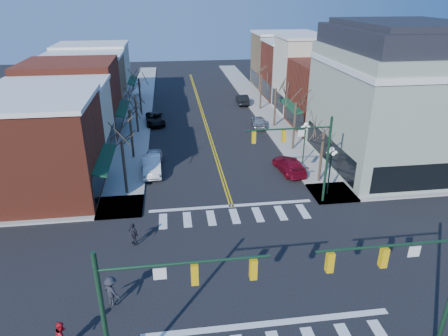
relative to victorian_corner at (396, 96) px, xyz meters
name	(u,v)px	position (x,y,z in m)	size (l,w,h in m)	color
ground	(251,267)	(-16.50, -14.50, -6.66)	(160.00, 160.00, 0.00)	black
sidewalk_left	(131,154)	(-25.25, 5.50, -6.58)	(3.50, 70.00, 0.15)	#9E9B93
sidewalk_right	(293,146)	(-7.75, 5.50, -6.58)	(3.50, 70.00, 0.15)	#9E9B93
bldg_left_brick_a	(32,151)	(-32.00, -2.75, -2.66)	(10.00, 8.50, 8.00)	maroon
bldg_left_stucco_a	(57,124)	(-32.00, 5.00, -2.91)	(10.00, 7.00, 7.50)	beige
bldg_left_brick_b	(73,99)	(-32.00, 13.00, -2.41)	(10.00, 9.00, 8.50)	maroon
bldg_left_tan	(86,86)	(-32.00, 21.25, -2.76)	(10.00, 7.50, 7.80)	#977A53
bldg_left_stucco_b	(95,74)	(-32.00, 29.00, -2.56)	(10.00, 8.00, 8.20)	beige
bldg_right_brick_a	(335,96)	(-1.00, 11.25, -2.66)	(10.00, 8.50, 8.00)	maroon
bldg_right_stucco	(314,75)	(-1.00, 19.00, -1.66)	(10.00, 7.00, 10.00)	beige
bldg_right_brick_b	(297,71)	(-1.00, 26.50, -2.41)	(10.00, 8.00, 8.50)	maroon
bldg_right_tan	(283,61)	(-1.00, 34.50, -2.16)	(10.00, 8.00, 9.00)	#977A53
victorian_corner	(396,96)	(0.00, 0.00, 0.00)	(12.25, 14.25, 13.30)	#94A18B
traffic_mast_near_left	(151,302)	(-22.05, -21.90, -1.95)	(6.60, 0.28, 7.20)	#14331E
traffic_mast_near_right	(418,276)	(-10.95, -21.90, -1.95)	(6.60, 0.28, 7.20)	#14331E
traffic_mast_far_right	(305,149)	(-10.95, -7.10, -1.95)	(6.60, 0.28, 7.20)	#14331E
lamppost_corner	(331,163)	(-8.30, -6.00, -3.70)	(0.36, 0.36, 4.33)	#14331E
lamppost_midblock	(305,136)	(-8.30, 0.50, -3.70)	(0.36, 0.36, 4.33)	#14331E
tree_left_a	(124,168)	(-24.90, -3.50, -4.28)	(0.24, 0.24, 4.76)	#382B21
tree_left_b	(131,135)	(-24.90, 4.50, -4.14)	(0.24, 0.24, 5.04)	#382B21
tree_left_c	(137,114)	(-24.90, 12.50, -4.38)	(0.24, 0.24, 4.55)	#382B21
tree_left_d	(140,97)	(-24.90, 20.50, -4.21)	(0.24, 0.24, 4.90)	#382B21
tree_right_a	(321,158)	(-8.10, -3.50, -4.35)	(0.24, 0.24, 4.62)	#382B21
tree_right_b	(294,127)	(-8.10, 4.50, -4.07)	(0.24, 0.24, 5.18)	#382B21
tree_right_c	(275,108)	(-8.10, 12.50, -4.24)	(0.24, 0.24, 4.83)	#382B21
tree_right_d	(261,92)	(-8.10, 20.50, -4.17)	(0.24, 0.24, 4.97)	#382B21
car_left_near	(152,160)	(-22.90, 1.97, -5.92)	(1.73, 4.30, 1.47)	silver
car_left_mid	(152,165)	(-22.90, 0.55, -5.88)	(1.64, 4.70, 1.55)	white
car_left_far	(155,119)	(-22.90, 15.69, -5.97)	(2.28, 4.96, 1.38)	black
car_right_near	(289,165)	(-10.10, -1.00, -5.95)	(1.97, 4.86, 1.41)	maroon
car_right_mid	(258,121)	(-10.10, 12.71, -5.95)	(1.68, 4.18, 1.42)	#A9A9AD
car_right_far	(242,99)	(-10.10, 23.80, -5.93)	(1.54, 4.43, 1.46)	black
pedestrian_red_b	(62,335)	(-26.50, -19.37, -5.72)	(0.76, 0.59, 1.57)	red
pedestrian_dark_a	(133,234)	(-23.80, -11.11, -5.72)	(0.92, 0.38, 1.58)	#21212A
pedestrian_dark_b	(111,291)	(-24.55, -16.73, -5.62)	(1.14, 0.66, 1.77)	black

